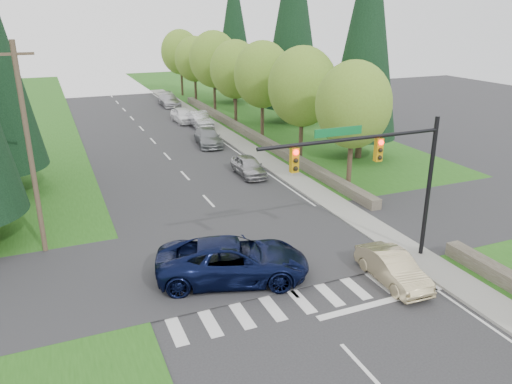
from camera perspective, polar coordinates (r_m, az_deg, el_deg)
ground at (r=18.67m, az=9.91°, el=-16.96°), size 120.00×120.00×0.00m
grass_east at (r=40.39m, az=10.39°, el=3.72°), size 14.00×110.00×0.06m
cross_street at (r=24.69m, az=-0.09°, el=-6.80°), size 120.00×8.00×0.10m
sidewalk_east at (r=39.22m, az=1.28°, el=3.61°), size 1.80×80.00×0.13m
curb_east at (r=38.90m, az=0.13°, el=3.48°), size 0.20×80.00×0.13m
stone_wall_north at (r=46.91m, az=-0.83°, el=6.72°), size 0.70×40.00×0.70m
traffic_signal at (r=22.07m, az=14.05°, el=3.21°), size 8.70×0.37×6.80m
utility_pole at (r=25.06m, az=-24.46°, el=4.35°), size 1.60×0.24×10.00m
decid_tree_0 at (r=32.21m, az=11.08°, el=9.75°), size 4.80×4.80×8.37m
decid_tree_1 at (r=38.16m, az=5.33°, el=11.89°), size 5.20×5.20×8.80m
decid_tree_2 at (r=44.31m, az=0.75°, el=13.26°), size 5.00×5.00×8.82m
decid_tree_3 at (r=50.83m, az=-2.40°, el=13.82°), size 5.00×5.00×8.55m
decid_tree_4 at (r=57.39m, az=-4.86°, el=14.88°), size 5.40×5.40×9.18m
decid_tree_5 at (r=64.05m, az=-7.06°, el=14.86°), size 4.80×4.80×8.30m
decid_tree_6 at (r=70.78m, az=-8.63°, el=15.53°), size 5.20×5.20×8.86m
conifer_e_a at (r=39.42m, az=12.59°, el=17.61°), size 5.44×5.44×17.80m
conifer_e_b at (r=51.95m, az=4.29°, el=19.59°), size 6.12×6.12×19.80m
conifer_e_c at (r=64.41m, az=-2.53°, el=18.36°), size 5.10×5.10×16.80m
sedan_champagne at (r=22.59m, az=15.36°, el=-8.36°), size 1.61×4.16×1.35m
suv_navy at (r=21.92m, az=-2.65°, el=-7.80°), size 7.22×4.89×1.84m
parked_car_a at (r=35.67m, az=-0.85°, el=3.00°), size 1.74×4.14×1.40m
parked_car_b at (r=44.13m, az=-5.49°, el=6.26°), size 2.61×5.10×1.42m
parked_car_c at (r=51.17m, az=-6.44°, el=8.21°), size 1.68×4.73×1.55m
parked_car_d at (r=53.77m, az=-8.34°, el=8.68°), size 1.97×4.52×1.52m
parked_car_e at (r=63.58m, az=-9.90°, el=10.32°), size 2.10×5.15×1.49m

